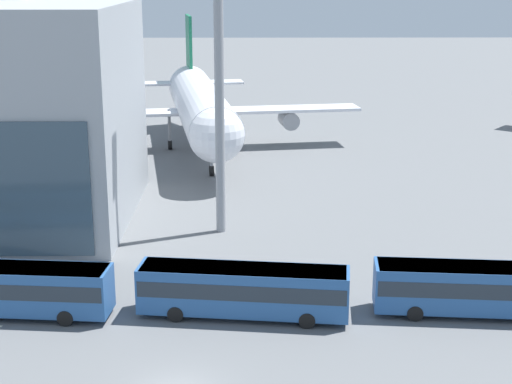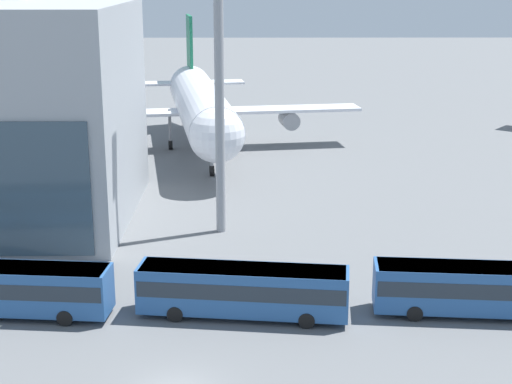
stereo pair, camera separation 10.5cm
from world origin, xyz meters
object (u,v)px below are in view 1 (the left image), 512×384
(shuttle_bus_1, at_px, (243,288))
(shuttle_bus_2, at_px, (480,287))
(shuttle_bus_0, at_px, (7,287))
(floodlight_mast, at_px, (219,70))
(airliner_at_gate_far, at_px, (200,105))

(shuttle_bus_1, distance_m, shuttle_bus_2, 14.74)
(shuttle_bus_1, bearing_deg, shuttle_bus_2, 7.42)
(shuttle_bus_0, distance_m, floodlight_mast, 23.68)
(airliner_at_gate_far, height_order, shuttle_bus_1, airliner_at_gate_far)
(airliner_at_gate_far, relative_size, shuttle_bus_2, 3.04)
(airliner_at_gate_far, xyz_separation_m, floodlight_mast, (3.49, -30.33, 7.81))
(shuttle_bus_0, relative_size, shuttle_bus_2, 1.00)
(airliner_at_gate_far, relative_size, shuttle_bus_0, 3.04)
(airliner_at_gate_far, relative_size, floodlight_mast, 1.67)
(shuttle_bus_1, xyz_separation_m, shuttle_bus_2, (14.73, 0.11, 0.00))
(shuttle_bus_1, relative_size, shuttle_bus_2, 1.00)
(airliner_at_gate_far, height_order, shuttle_bus_2, airliner_at_gate_far)
(shuttle_bus_1, bearing_deg, shuttle_bus_0, -174.33)
(shuttle_bus_2, height_order, floodlight_mast, floodlight_mast)
(shuttle_bus_1, height_order, shuttle_bus_2, same)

